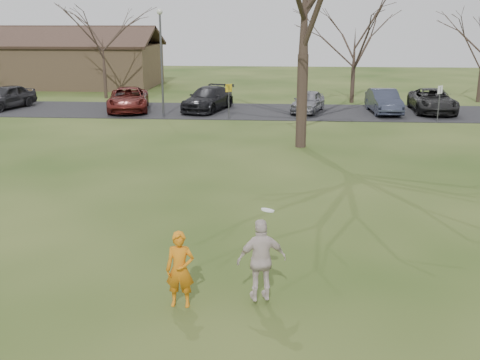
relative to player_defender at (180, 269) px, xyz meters
name	(u,v)px	position (x,y,z in m)	size (l,w,h in m)	color
ground	(226,299)	(0.91, 0.32, -0.81)	(120.00, 120.00, 0.00)	#1E380F
parking_strip	(265,111)	(0.91, 25.32, -0.79)	(62.00, 6.50, 0.04)	black
player_defender	(180,269)	(0.00, 0.00, 0.00)	(0.59, 0.39, 1.62)	orange
car_0	(5,97)	(-16.01, 25.15, -0.01)	(1.80, 4.47, 1.52)	#272629
car_2	(128,99)	(-7.76, 24.85, -0.04)	(2.43, 5.27, 1.46)	#591915
car_3	(208,99)	(-2.72, 25.39, -0.03)	(2.07, 5.09, 1.48)	black
car_4	(308,101)	(3.64, 25.25, -0.11)	(1.58, 3.92, 1.33)	gray
car_5	(384,101)	(8.32, 25.17, -0.04)	(1.55, 4.45, 1.46)	#2A2F40
car_6	(433,101)	(11.43, 25.70, -0.05)	(2.41, 5.22, 1.45)	black
catching_play	(262,260)	(1.66, 0.17, 0.19)	(1.11, 0.69, 1.98)	beige
building	(41,63)	(-19.09, 38.32, 1.12)	(20.60, 8.50, 5.14)	#8C6D4C
lamp_post	(161,50)	(-5.09, 22.82, 3.16)	(0.34, 0.34, 6.27)	#47474C
sign_yellow	(229,95)	(-1.09, 22.32, 0.64)	(0.35, 0.35, 2.08)	#47474C
sign_white	(439,97)	(10.91, 22.32, 0.64)	(0.35, 0.35, 2.08)	#47474C
small_tree_row	(330,46)	(5.29, 30.38, 3.08)	(55.00, 5.90, 8.50)	#352821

